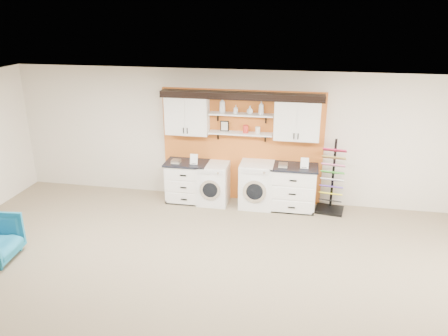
% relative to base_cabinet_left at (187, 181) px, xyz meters
% --- Properties ---
extents(floor, '(10.00, 10.00, 0.00)m').
position_rel_base_cabinet_left_xyz_m(floor, '(1.13, -3.64, -0.44)').
color(floor, '#7E6F55').
rests_on(floor, ground).
extents(ceiling, '(10.00, 10.00, 0.00)m').
position_rel_base_cabinet_left_xyz_m(ceiling, '(1.13, -3.64, 2.36)').
color(ceiling, white).
rests_on(ceiling, wall_back).
extents(wall_back, '(10.00, 0.00, 10.00)m').
position_rel_base_cabinet_left_xyz_m(wall_back, '(1.13, 0.36, 0.96)').
color(wall_back, beige).
rests_on(wall_back, floor).
extents(accent_panel, '(3.40, 0.07, 2.40)m').
position_rel_base_cabinet_left_xyz_m(accent_panel, '(1.13, 0.32, 0.76)').
color(accent_panel, '#C46221').
rests_on(accent_panel, wall_back).
extents(upper_cabinet_left, '(0.90, 0.35, 0.84)m').
position_rel_base_cabinet_left_xyz_m(upper_cabinet_left, '(0.00, 0.15, 1.44)').
color(upper_cabinet_left, white).
rests_on(upper_cabinet_left, wall_back).
extents(upper_cabinet_right, '(0.90, 0.35, 0.84)m').
position_rel_base_cabinet_left_xyz_m(upper_cabinet_right, '(2.26, 0.15, 1.44)').
color(upper_cabinet_right, white).
rests_on(upper_cabinet_right, wall_back).
extents(shelf_lower, '(1.32, 0.28, 0.03)m').
position_rel_base_cabinet_left_xyz_m(shelf_lower, '(1.13, 0.16, 1.09)').
color(shelf_lower, white).
rests_on(shelf_lower, wall_back).
extents(shelf_upper, '(1.32, 0.28, 0.03)m').
position_rel_base_cabinet_left_xyz_m(shelf_upper, '(1.13, 0.16, 1.49)').
color(shelf_upper, white).
rests_on(shelf_upper, wall_back).
extents(crown_molding, '(3.30, 0.41, 0.13)m').
position_rel_base_cabinet_left_xyz_m(crown_molding, '(1.13, 0.17, 1.88)').
color(crown_molding, black).
rests_on(crown_molding, wall_back).
extents(picture_frame, '(0.18, 0.02, 0.22)m').
position_rel_base_cabinet_left_xyz_m(picture_frame, '(0.78, 0.21, 1.21)').
color(picture_frame, black).
rests_on(picture_frame, shelf_lower).
extents(canister_red, '(0.11, 0.11, 0.16)m').
position_rel_base_cabinet_left_xyz_m(canister_red, '(1.23, 0.16, 1.18)').
color(canister_red, red).
rests_on(canister_red, shelf_lower).
extents(canister_cream, '(0.10, 0.10, 0.14)m').
position_rel_base_cabinet_left_xyz_m(canister_cream, '(1.48, 0.16, 1.17)').
color(canister_cream, silver).
rests_on(canister_cream, shelf_lower).
extents(base_cabinet_left, '(0.90, 0.66, 0.89)m').
position_rel_base_cabinet_left_xyz_m(base_cabinet_left, '(0.00, 0.00, 0.00)').
color(base_cabinet_left, white).
rests_on(base_cabinet_left, floor).
extents(base_cabinet_right, '(0.97, 0.66, 0.95)m').
position_rel_base_cabinet_left_xyz_m(base_cabinet_right, '(2.26, -0.00, 0.03)').
color(base_cabinet_right, white).
rests_on(base_cabinet_right, floor).
extents(washer, '(0.63, 0.71, 0.88)m').
position_rel_base_cabinet_left_xyz_m(washer, '(0.58, -0.00, -0.00)').
color(washer, white).
rests_on(washer, floor).
extents(dryer, '(0.68, 0.71, 0.96)m').
position_rel_base_cabinet_left_xyz_m(dryer, '(1.50, -0.00, 0.04)').
color(dryer, white).
rests_on(dryer, floor).
extents(sample_rack, '(0.61, 0.53, 1.51)m').
position_rel_base_cabinet_left_xyz_m(sample_rack, '(3.03, 0.03, 0.05)').
color(sample_rack, black).
rests_on(sample_rack, floor).
extents(soap_bottle_a, '(0.13, 0.13, 0.32)m').
position_rel_base_cabinet_left_xyz_m(soap_bottle_a, '(0.74, 0.16, 1.66)').
color(soap_bottle_a, silver).
rests_on(soap_bottle_a, shelf_upper).
extents(soap_bottle_b, '(0.08, 0.08, 0.17)m').
position_rel_base_cabinet_left_xyz_m(soap_bottle_b, '(1.02, 0.16, 1.59)').
color(soap_bottle_b, silver).
rests_on(soap_bottle_b, shelf_upper).
extents(soap_bottle_c, '(0.18, 0.18, 0.17)m').
position_rel_base_cabinet_left_xyz_m(soap_bottle_c, '(1.31, 0.16, 1.58)').
color(soap_bottle_c, silver).
rests_on(soap_bottle_c, shelf_upper).
extents(soap_bottle_d, '(0.14, 0.14, 0.28)m').
position_rel_base_cabinet_left_xyz_m(soap_bottle_d, '(1.54, 0.16, 1.64)').
color(soap_bottle_d, silver).
rests_on(soap_bottle_d, shelf_upper).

